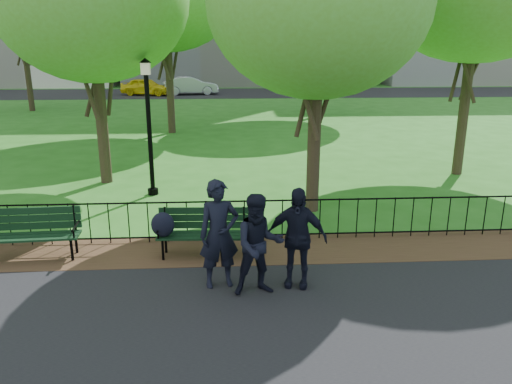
{
  "coord_description": "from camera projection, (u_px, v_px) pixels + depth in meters",
  "views": [
    {
      "loc": [
        -0.15,
        -7.85,
        4.01
      ],
      "look_at": [
        0.41,
        1.5,
        1.22
      ],
      "focal_mm": 35.0,
      "sensor_mm": 36.0,
      "label": 1
    }
  ],
  "objects": [
    {
      "name": "ground",
      "position": [
        237.0,
        284.0,
        8.67
      ],
      "size": [
        120.0,
        120.0,
        0.0
      ],
      "primitive_type": "plane",
      "color": "#28671B"
    },
    {
      "name": "park_bench_main",
      "position": [
        184.0,
        226.0,
        9.61
      ],
      "size": [
        1.91,
        0.64,
        1.02
      ],
      "rotation": [
        0.0,
        0.0,
        -0.05
      ],
      "color": "black",
      "rests_on": "ground"
    },
    {
      "name": "lamppost",
      "position": [
        149.0,
        123.0,
        13.28
      ],
      "size": [
        0.33,
        0.33,
        3.67
      ],
      "color": "black",
      "rests_on": "ground"
    },
    {
      "name": "taxi",
      "position": [
        146.0,
        87.0,
        40.12
      ],
      "size": [
        4.31,
        2.58,
        1.37
      ],
      "primitive_type": "imported",
      "rotation": [
        0.0,
        0.0,
        1.32
      ],
      "color": "yellow",
      "rests_on": "far_street"
    },
    {
      "name": "person_right",
      "position": [
        297.0,
        237.0,
        8.39
      ],
      "size": [
        1.1,
        0.66,
        1.75
      ],
      "primitive_type": "imported",
      "rotation": [
        0.0,
        0.0,
        -0.25
      ],
      "color": "black",
      "rests_on": "asphalt_path"
    },
    {
      "name": "person_left",
      "position": [
        219.0,
        234.0,
        8.36
      ],
      "size": [
        0.76,
        0.58,
        1.87
      ],
      "primitive_type": "imported",
      "rotation": [
        0.0,
        0.0,
        0.22
      ],
      "color": "black",
      "rests_on": "asphalt_path"
    },
    {
      "name": "park_bench_left_a",
      "position": [
        30.0,
        228.0,
        9.6
      ],
      "size": [
        1.89,
        0.68,
        1.06
      ],
      "rotation": [
        0.0,
        0.0,
        0.06
      ],
      "color": "black",
      "rests_on": "ground"
    },
    {
      "name": "dirt_strip",
      "position": [
        236.0,
        249.0,
        10.1
      ],
      "size": [
        60.0,
        1.6,
        0.01
      ],
      "primitive_type": "cube",
      "color": "#3B2A18",
      "rests_on": "ground"
    },
    {
      "name": "tree_near_e",
      "position": [
        319.0,
        2.0,
        11.13
      ],
      "size": [
        5.07,
        5.07,
        7.06
      ],
      "color": "#2D2116",
      "rests_on": "ground"
    },
    {
      "name": "far_street",
      "position": [
        227.0,
        93.0,
        42.15
      ],
      "size": [
        70.0,
        9.0,
        0.01
      ],
      "primitive_type": "cube",
      "color": "black",
      "rests_on": "ground"
    },
    {
      "name": "sedan_silver",
      "position": [
        190.0,
        86.0,
        40.64
      ],
      "size": [
        4.62,
        2.28,
        1.46
      ],
      "primitive_type": "imported",
      "rotation": [
        0.0,
        0.0,
        1.74
      ],
      "color": "#B2B4BA",
      "rests_on": "far_street"
    },
    {
      "name": "sedan_dark",
      "position": [
        327.0,
        85.0,
        41.56
      ],
      "size": [
        5.21,
        3.25,
        1.41
      ],
      "primitive_type": "imported",
      "rotation": [
        0.0,
        0.0,
        1.29
      ],
      "color": "black",
      "rests_on": "far_street"
    },
    {
      "name": "iron_fence",
      "position": [
        235.0,
        219.0,
        10.44
      ],
      "size": [
        24.06,
        0.06,
        1.0
      ],
      "color": "black",
      "rests_on": "ground"
    },
    {
      "name": "person_mid",
      "position": [
        259.0,
        245.0,
        8.11
      ],
      "size": [
        0.89,
        0.55,
        1.72
      ],
      "primitive_type": "imported",
      "rotation": [
        0.0,
        0.0,
        0.15
      ],
      "color": "black",
      "rests_on": "asphalt_path"
    }
  ]
}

